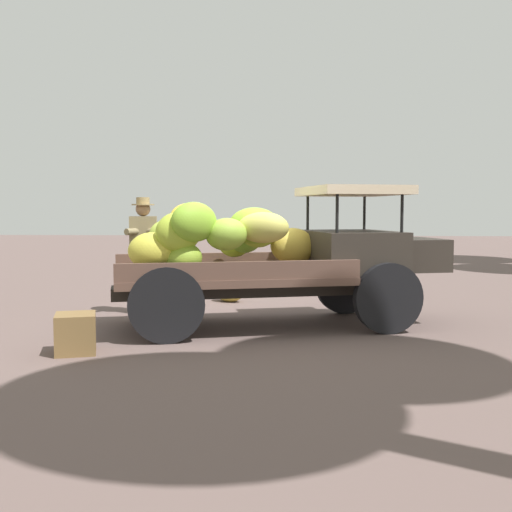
% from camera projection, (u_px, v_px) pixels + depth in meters
% --- Properties ---
extents(ground_plane, '(60.00, 60.00, 0.00)m').
position_uv_depth(ground_plane, '(250.00, 325.00, 8.55)').
color(ground_plane, brown).
extents(truck, '(4.66, 2.70, 1.89)m').
position_uv_depth(truck, '(282.00, 253.00, 8.36)').
color(truck, '#2F2923').
rests_on(truck, ground).
extents(farmer, '(0.52, 0.48, 1.76)m').
position_uv_depth(farmer, '(143.00, 248.00, 9.43)').
color(farmer, olive).
rests_on(farmer, ground).
extents(wooden_crate, '(0.55, 0.58, 0.44)m').
position_uv_depth(wooden_crate, '(76.00, 333.00, 6.85)').
color(wooden_crate, olive).
rests_on(wooden_crate, ground).
extents(loose_banana_bunch, '(0.65, 0.60, 0.31)m').
position_uv_depth(loose_banana_bunch, '(229.00, 293.00, 10.71)').
color(loose_banana_bunch, gold).
rests_on(loose_banana_bunch, ground).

